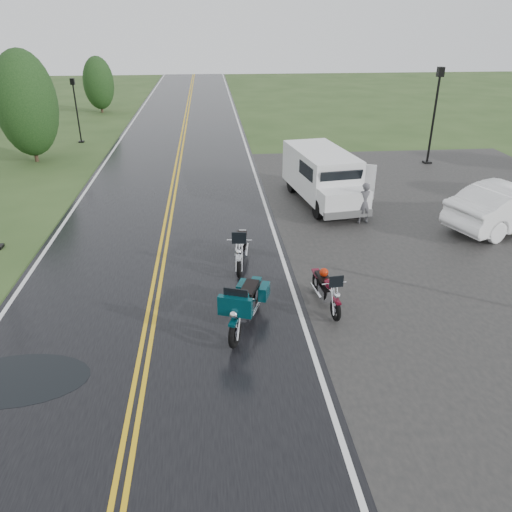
{
  "coord_description": "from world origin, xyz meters",
  "views": [
    {
      "loc": [
        1.65,
        -10.22,
        6.9
      ],
      "look_at": [
        2.8,
        2.0,
        1.0
      ],
      "focal_mm": 35.0,
      "sensor_mm": 36.0,
      "label": 1
    }
  ],
  "objects_px": {
    "motorcycle_teal": "(235,322)",
    "lamp_post_far_right": "(434,117)",
    "motorcycle_red": "(336,302)",
    "person_at_van": "(364,204)",
    "van_white": "(319,192)",
    "sedan_white": "(511,207)",
    "motorcycle_silver": "(239,258)",
    "lamp_post_far_left": "(77,111)"
  },
  "relations": [
    {
      "from": "motorcycle_red",
      "to": "lamp_post_far_left",
      "type": "distance_m",
      "value": 23.47
    },
    {
      "from": "motorcycle_red",
      "to": "motorcycle_silver",
      "type": "bearing_deg",
      "value": 125.46
    },
    {
      "from": "motorcycle_red",
      "to": "lamp_post_far_left",
      "type": "xyz_separation_m",
      "value": [
        -10.68,
        20.86,
        1.28
      ]
    },
    {
      "from": "motorcycle_red",
      "to": "person_at_van",
      "type": "height_order",
      "value": "person_at_van"
    },
    {
      "from": "motorcycle_silver",
      "to": "person_at_van",
      "type": "height_order",
      "value": "person_at_van"
    },
    {
      "from": "van_white",
      "to": "person_at_van",
      "type": "distance_m",
      "value": 1.67
    },
    {
      "from": "lamp_post_far_right",
      "to": "motorcycle_teal",
      "type": "bearing_deg",
      "value": -125.72
    },
    {
      "from": "sedan_white",
      "to": "lamp_post_far_right",
      "type": "height_order",
      "value": "lamp_post_far_right"
    },
    {
      "from": "person_at_van",
      "to": "sedan_white",
      "type": "distance_m",
      "value": 5.15
    },
    {
      "from": "person_at_van",
      "to": "lamp_post_far_right",
      "type": "distance_m",
      "value": 9.84
    },
    {
      "from": "motorcycle_teal",
      "to": "sedan_white",
      "type": "bearing_deg",
      "value": 51.27
    },
    {
      "from": "motorcycle_teal",
      "to": "lamp_post_far_right",
      "type": "distance_m",
      "value": 18.65
    },
    {
      "from": "motorcycle_silver",
      "to": "lamp_post_far_left",
      "type": "height_order",
      "value": "lamp_post_far_left"
    },
    {
      "from": "motorcycle_red",
      "to": "lamp_post_far_right",
      "type": "height_order",
      "value": "lamp_post_far_right"
    },
    {
      "from": "motorcycle_teal",
      "to": "person_at_van",
      "type": "distance_m",
      "value": 8.87
    },
    {
      "from": "motorcycle_silver",
      "to": "lamp_post_far_right",
      "type": "xyz_separation_m",
      "value": [
        10.53,
        11.71,
        1.72
      ]
    },
    {
      "from": "sedan_white",
      "to": "person_at_van",
      "type": "bearing_deg",
      "value": 58.64
    },
    {
      "from": "person_at_van",
      "to": "lamp_post_far_right",
      "type": "xyz_separation_m",
      "value": [
        5.74,
        7.83,
        1.63
      ]
    },
    {
      "from": "motorcycle_red",
      "to": "person_at_van",
      "type": "bearing_deg",
      "value": 61.9
    },
    {
      "from": "motorcycle_red",
      "to": "motorcycle_teal",
      "type": "bearing_deg",
      "value": -167.43
    },
    {
      "from": "motorcycle_teal",
      "to": "lamp_post_far_left",
      "type": "distance_m",
      "value": 23.23
    },
    {
      "from": "van_white",
      "to": "person_at_van",
      "type": "xyz_separation_m",
      "value": [
        1.54,
        -0.58,
        -0.29
      ]
    },
    {
      "from": "lamp_post_far_left",
      "to": "motorcycle_teal",
      "type": "bearing_deg",
      "value": -69.48
    },
    {
      "from": "motorcycle_red",
      "to": "motorcycle_silver",
      "type": "height_order",
      "value": "motorcycle_silver"
    },
    {
      "from": "sedan_white",
      "to": "lamp_post_far_left",
      "type": "height_order",
      "value": "lamp_post_far_left"
    },
    {
      "from": "motorcycle_teal",
      "to": "lamp_post_far_right",
      "type": "relative_size",
      "value": 0.51
    },
    {
      "from": "motorcycle_silver",
      "to": "van_white",
      "type": "xyz_separation_m",
      "value": [
        3.26,
        4.46,
        0.39
      ]
    },
    {
      "from": "motorcycle_teal",
      "to": "sedan_white",
      "type": "relative_size",
      "value": 0.49
    },
    {
      "from": "motorcycle_red",
      "to": "lamp_post_far_right",
      "type": "distance_m",
      "value": 16.56
    },
    {
      "from": "motorcycle_red",
      "to": "motorcycle_silver",
      "type": "relative_size",
      "value": 0.88
    },
    {
      "from": "motorcycle_teal",
      "to": "motorcycle_silver",
      "type": "xyz_separation_m",
      "value": [
        0.31,
        3.37,
        -0.05
      ]
    },
    {
      "from": "motorcycle_silver",
      "to": "person_at_van",
      "type": "bearing_deg",
      "value": 46.05
    },
    {
      "from": "sedan_white",
      "to": "lamp_post_far_left",
      "type": "bearing_deg",
      "value": 29.33
    },
    {
      "from": "motorcycle_teal",
      "to": "van_white",
      "type": "height_order",
      "value": "van_white"
    },
    {
      "from": "motorcycle_teal",
      "to": "person_at_van",
      "type": "relative_size",
      "value": 1.6
    },
    {
      "from": "motorcycle_teal",
      "to": "van_white",
      "type": "distance_m",
      "value": 8.61
    },
    {
      "from": "motorcycle_red",
      "to": "lamp_post_far_right",
      "type": "bearing_deg",
      "value": 53.48
    },
    {
      "from": "motorcycle_teal",
      "to": "motorcycle_silver",
      "type": "bearing_deg",
      "value": 104.23
    },
    {
      "from": "motorcycle_red",
      "to": "motorcycle_teal",
      "type": "relative_size",
      "value": 0.81
    },
    {
      "from": "motorcycle_red",
      "to": "person_at_van",
      "type": "relative_size",
      "value": 1.3
    },
    {
      "from": "motorcycle_teal",
      "to": "person_at_van",
      "type": "height_order",
      "value": "person_at_van"
    },
    {
      "from": "van_white",
      "to": "lamp_post_far_right",
      "type": "xyz_separation_m",
      "value": [
        7.28,
        7.25,
        1.34
      ]
    }
  ]
}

